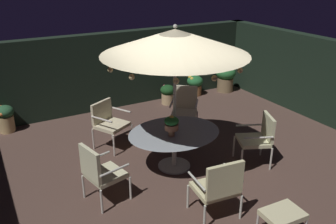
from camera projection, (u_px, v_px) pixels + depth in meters
The scene contains 16 objects.
ground_plane at pixel (180, 168), 6.76m from camera, with size 8.64×7.52×0.02m, color brown.
hedge_backdrop_rear at pixel (109, 71), 9.29m from camera, with size 8.64×0.30×1.98m, color black.
hedge_backdrop_right at pixel (335, 84), 8.26m from camera, with size 0.30×7.52×1.98m, color black.
patio_dining_table at pixel (174, 138), 6.56m from camera, with size 1.73×1.42×0.73m.
patio_umbrella at pixel (175, 42), 5.88m from camera, with size 2.52×2.52×2.66m.
centerpiece_planter at pixel (172, 124), 6.26m from camera, with size 0.26×0.26×0.39m.
patio_chair_north at pixel (219, 186), 5.21m from camera, with size 0.71×0.64×1.01m.
patio_chair_northeast at pixel (259, 136), 6.70m from camera, with size 0.77×0.77×0.98m.
patio_chair_east at pixel (185, 107), 8.03m from camera, with size 0.82×0.83×1.03m.
patio_chair_southeast at pixel (108, 120), 7.35m from camera, with size 0.82×0.80×0.96m.
patio_chair_south at pixel (100, 171), 5.58m from camera, with size 0.69×0.69×1.01m.
ottoman_footrest at pixel (283, 215), 4.94m from camera, with size 0.58×0.44×0.40m.
potted_plant_front_corner at pixel (167, 93), 9.73m from camera, with size 0.40×0.40×0.54m.
potted_plant_left_far at pixel (5, 117), 8.07m from camera, with size 0.40×0.40×0.63m.
potted_plant_left_near at pixel (226, 77), 10.66m from camera, with size 0.59×0.59×0.78m.
potted_plant_back_right at pixel (195, 84), 10.38m from camera, with size 0.47×0.47×0.59m.
Camera 1 is at (-3.05, -4.99, 3.56)m, focal length 38.11 mm.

